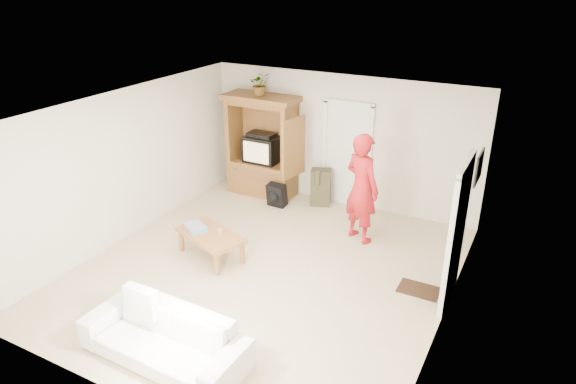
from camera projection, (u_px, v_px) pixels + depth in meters
name	position (u px, v px, depth m)	size (l,w,h in m)	color
floor	(265.00, 271.00, 8.14)	(6.00, 6.00, 0.00)	tan
ceiling	(262.00, 110.00, 7.10)	(6.00, 6.00, 0.00)	white
wall_back	(341.00, 141.00, 10.05)	(5.50, 5.50, 0.00)	silver
wall_front	(114.00, 303.00, 5.19)	(5.50, 5.50, 0.00)	silver
wall_left	(125.00, 165.00, 8.80)	(6.00, 6.00, 0.00)	silver
wall_right	(452.00, 237.00, 6.45)	(6.00, 6.00, 0.00)	silver
armoire	(263.00, 152.00, 10.61)	(1.82, 1.14, 2.10)	brown
door_back	(347.00, 156.00, 10.08)	(0.85, 0.05, 2.04)	white
doorway_right	(457.00, 236.00, 7.06)	(0.05, 0.90, 2.04)	black
framed_picture	(479.00, 167.00, 7.87)	(0.03, 0.60, 0.48)	black
doormat	(419.00, 290.00, 7.64)	(0.60, 0.40, 0.02)	#382316
plant	(260.00, 84.00, 10.03)	(0.41, 0.35, 0.45)	#4C7238
man	(362.00, 188.00, 8.73)	(0.71, 0.46, 1.94)	#AD171C
sofa	(164.00, 338.00, 6.20)	(2.11, 0.83, 0.62)	white
coffee_table	(210.00, 236.00, 8.38)	(1.32, 1.00, 0.44)	olive
towel	(195.00, 227.00, 8.47)	(0.38, 0.28, 0.08)	#CB4361
candle	(220.00, 231.00, 8.31)	(0.08, 0.08, 0.10)	tan
backpack_black	(277.00, 196.00, 10.27)	(0.37, 0.22, 0.46)	black
backpack_olive	(321.00, 187.00, 10.28)	(0.40, 0.29, 0.75)	#47442B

